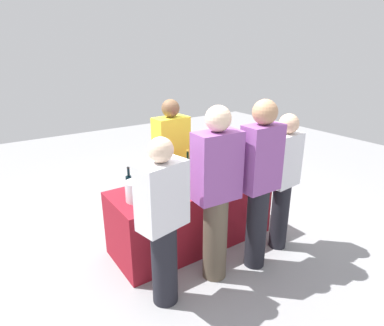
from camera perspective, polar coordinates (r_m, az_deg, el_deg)
ground_plane at (r=4.04m, az=0.00°, el=-13.37°), size 12.00×12.00×0.00m
tasting_table at (r=3.85m, az=0.00°, el=-8.74°), size 1.85×0.72×0.74m
wine_bottle_0 at (r=3.46m, az=-10.85°, el=-3.77°), size 0.07×0.07×0.30m
wine_bottle_1 at (r=3.54m, az=-6.25°, el=-2.87°), size 0.08×0.08×0.31m
wine_bottle_2 at (r=3.70m, az=-3.65°, el=-1.62°), size 0.08×0.08×0.33m
wine_bottle_3 at (r=3.81m, az=-0.75°, el=-0.88°), size 0.07×0.07×0.35m
wine_bottle_4 at (r=3.86m, az=2.22°, el=-0.86°), size 0.07×0.07×0.31m
wine_bottle_5 at (r=3.90m, az=3.62°, el=-0.48°), size 0.07×0.07×0.33m
wine_bottle_6 at (r=4.08m, az=5.75°, el=0.34°), size 0.08×0.08×0.31m
wine_bottle_7 at (r=4.16m, az=7.26°, el=0.63°), size 0.08×0.08×0.32m
wine_glass_0 at (r=3.30m, az=-4.50°, el=-4.96°), size 0.07×0.07×0.12m
wine_glass_1 at (r=3.43m, az=-2.06°, el=-3.69°), size 0.07×0.07×0.14m
wine_glass_2 at (r=3.58m, az=3.56°, el=-2.58°), size 0.07×0.07×0.15m
wine_glass_3 at (r=3.71m, az=5.22°, el=-2.02°), size 0.06×0.06×0.13m
wine_glass_4 at (r=3.77m, az=6.79°, el=-1.59°), size 0.06×0.06×0.14m
wine_glass_5 at (r=3.86m, az=7.81°, el=-1.23°), size 0.07×0.07×0.14m
ice_bucket at (r=3.31m, az=-9.79°, el=-4.85°), size 0.20×0.20×0.21m
server_pouring at (r=4.11m, az=-3.56°, el=0.64°), size 0.44×0.26×1.62m
guest_0 at (r=2.80m, az=-5.08°, el=-9.87°), size 0.46×0.31×1.55m
guest_1 at (r=3.05m, az=4.25°, el=-4.88°), size 0.45×0.26×1.73m
guest_2 at (r=3.27m, az=11.73°, el=-2.99°), size 0.39×0.24×1.76m
guest_3 at (r=3.69m, az=15.63°, el=-2.53°), size 0.37×0.23×1.56m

